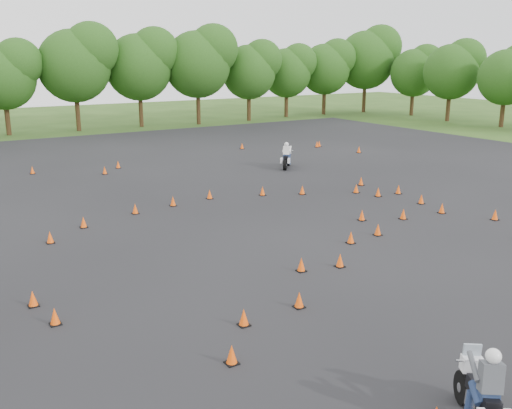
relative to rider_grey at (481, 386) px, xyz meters
The scene contains 6 objects.
ground 9.41m from the rider_grey, 71.53° to the left, with size 140.00×140.00×0.00m, color #2D5119.
asphalt_pad 15.20m from the rider_grey, 78.72° to the left, with size 62.00×62.00×0.00m, color black.
treeline 44.54m from the rider_grey, 84.13° to the left, with size 86.83×32.08×11.18m.
traffic_cones 14.77m from the rider_grey, 78.62° to the left, with size 36.79×33.06×0.45m.
rider_grey is the anchor object (origin of this frame).
rider_white 26.46m from the rider_grey, 63.13° to the left, with size 2.18×0.67×1.68m, color silver, non-canonical shape.
Camera 1 is at (-11.68, -14.77, 6.99)m, focal length 40.00 mm.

